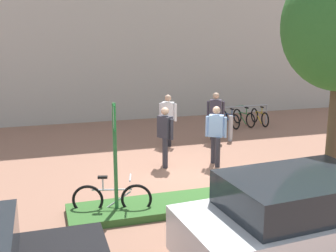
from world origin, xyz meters
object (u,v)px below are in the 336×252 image
Objects in this scene: person_shirt_blue at (168,116)px; person_shirt_white at (216,132)px; parking_sign_post at (115,143)px; car_white_hatch at (304,220)px; bike_at_sign at (112,199)px; bike_rack_cluster at (244,117)px; bollard_steel at (231,128)px; person_suited_navy at (165,133)px; person_suited_dark at (216,114)px.

person_shirt_white is (0.67, -2.48, 0.00)m from person_shirt_blue.
parking_sign_post is 3.87m from car_white_hatch.
bike_rack_cluster is at bearing 45.96° from bike_at_sign.
person_suited_navy is at bearing -145.68° from bollard_steel.
bollard_steel is 0.52× the size of person_suited_navy.
bike_rack_cluster is 2.92m from person_suited_dark.
car_white_hatch is (2.65, -2.70, -0.81)m from parking_sign_post.
person_shirt_white is at bearing -126.02° from bike_rack_cluster.
parking_sign_post reaches higher than car_white_hatch.
person_shirt_blue is at bearing 105.00° from person_shirt_white.
bike_rack_cluster is at bearing 68.09° from car_white_hatch.
bike_rack_cluster is 4.32m from person_shirt_blue.
person_suited_navy reaches higher than bike_rack_cluster.
bike_at_sign is 0.96× the size of person_shirt_blue.
person_shirt_white is 0.39× the size of car_white_hatch.
car_white_hatch is at bearing -82.29° from person_suited_navy.
bike_at_sign is 3.43m from person_suited_navy.
person_shirt_blue and person_shirt_white have the same top height.
person_suited_navy is (-0.76, -2.20, 0.00)m from person_shirt_blue.
person_suited_dark is 0.39× the size of car_white_hatch.
parking_sign_post is 1.14× the size of bike_rack_cluster.
parking_sign_post is 1.39× the size of person_shirt_white.
person_suited_navy reaches higher than bollard_steel.
parking_sign_post is at bearing -135.32° from bollard_steel.
person_shirt_white is (-1.59, -2.35, 0.53)m from bollard_steel.
person_shirt_blue reaches higher than bollard_steel.
parking_sign_post is 3.44m from person_suited_navy.
bike_rack_cluster is 10.34m from car_white_hatch.
person_suited_dark is at bearing 47.67° from bike_at_sign.
parking_sign_post is at bearing -133.38° from bike_rack_cluster.
person_suited_dark is (1.72, -0.03, 0.00)m from person_shirt_blue.
person_suited_navy is at bearing -138.45° from bike_rack_cluster.
car_white_hatch is at bearing -90.13° from person_shirt_blue.
parking_sign_post is 1.39× the size of person_suited_navy.
person_shirt_white is at bearing -75.00° from person_shirt_blue.
person_suited_dark reaches higher than bike_rack_cluster.
bike_at_sign is at bearing -144.37° from person_shirt_white.
bike_at_sign reaches higher than bike_rack_cluster.
person_shirt_white is at bearing 35.63° from bike_at_sign.
person_suited_navy is (1.91, 2.81, -0.59)m from parking_sign_post.
person_shirt_blue is 1.00× the size of person_shirt_white.
person_shirt_white reaches higher than bike_at_sign.
car_white_hatch reaches higher than bollard_steel.
person_suited_dark is (4.38, 4.97, -0.59)m from parking_sign_post.
bike_rack_cluster is at bearing 41.55° from person_suited_navy.
bike_at_sign is at bearing -136.22° from bollard_steel.
person_suited_dark is (2.48, 2.17, 0.00)m from person_suited_navy.
person_shirt_blue is at bearing 60.88° from bike_at_sign.
person_suited_navy is at bearing -138.85° from person_suited_dark.
person_shirt_white is at bearing 37.10° from parking_sign_post.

